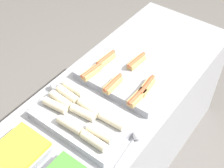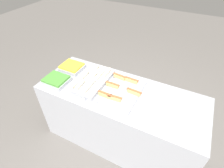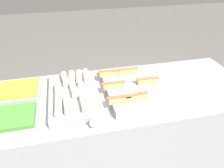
% 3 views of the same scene
% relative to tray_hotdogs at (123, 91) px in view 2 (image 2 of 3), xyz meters
% --- Properties ---
extents(ground_plane, '(12.00, 12.00, 0.00)m').
position_rel_tray_hotdogs_xyz_m(ground_plane, '(-0.03, 0.00, -0.90)').
color(ground_plane, slate).
extents(counter, '(1.85, 0.73, 0.87)m').
position_rel_tray_hotdogs_xyz_m(counter, '(-0.03, 0.00, -0.47)').
color(counter, '#A8AAB2').
rests_on(counter, ground_plane).
extents(tray_hotdogs, '(0.41, 0.56, 0.10)m').
position_rel_tray_hotdogs_xyz_m(tray_hotdogs, '(0.00, 0.00, 0.00)').
color(tray_hotdogs, '#A8AAB2').
rests_on(tray_hotdogs, counter).
extents(tray_wraps, '(0.33, 0.54, 0.10)m').
position_rel_tray_hotdogs_xyz_m(tray_wraps, '(-0.39, 0.00, 0.00)').
color(tray_wraps, '#A8AAB2').
rests_on(tray_wraps, counter).
extents(tray_side_front, '(0.27, 0.24, 0.07)m').
position_rel_tray_hotdogs_xyz_m(tray_side_front, '(-0.75, -0.19, 0.00)').
color(tray_side_front, '#A8AAB2').
rests_on(tray_side_front, counter).
extents(tray_side_back, '(0.27, 0.24, 0.07)m').
position_rel_tray_hotdogs_xyz_m(tray_side_back, '(-0.75, 0.11, 0.00)').
color(tray_side_back, '#A8AAB2').
rests_on(tray_side_back, counter).
extents(serving_spoon_near, '(0.24, 0.05, 0.05)m').
position_rel_tray_hotdogs_xyz_m(serving_spoon_near, '(-0.33, -0.30, -0.01)').
color(serving_spoon_near, silver).
rests_on(serving_spoon_near, counter).
extents(serving_spoon_far, '(0.23, 0.05, 0.05)m').
position_rel_tray_hotdogs_xyz_m(serving_spoon_far, '(-0.33, 0.30, -0.01)').
color(serving_spoon_far, silver).
rests_on(serving_spoon_far, counter).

